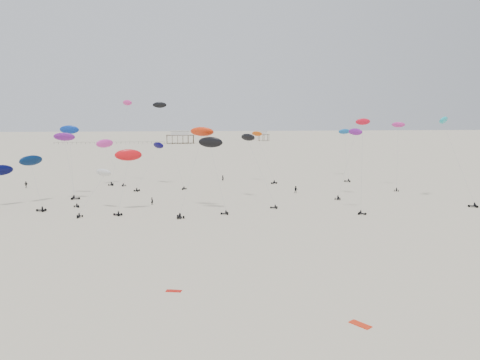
{
  "coord_description": "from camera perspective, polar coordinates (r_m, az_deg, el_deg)",
  "views": [
    {
      "loc": [
        -13.18,
        -8.35,
        20.22
      ],
      "look_at": [
        0.0,
        88.0,
        7.0
      ],
      "focal_mm": 35.0,
      "sensor_mm": 36.0,
      "label": 1
    }
  ],
  "objects": [
    {
      "name": "rig_12",
      "position": [
        143.28,
        2.78,
        3.67
      ],
      "size": [
        7.69,
        7.48,
        15.97
      ],
      "rotation": [
        0.0,
        0.0,
        2.17
      ],
      "color": "black",
      "rests_on": "ground"
    },
    {
      "name": "rig_2",
      "position": [
        159.2,
        12.7,
        4.46
      ],
      "size": [
        7.09,
        16.33,
        19.98
      ],
      "rotation": [
        0.0,
        0.0,
        1.22
      ],
      "color": "black",
      "rests_on": "ground"
    },
    {
      "name": "spectator_1",
      "position": [
        125.18,
        6.82,
        -1.61
      ],
      "size": [
        1.22,
        0.89,
        2.25
      ],
      "primitive_type": "imported",
      "rotation": [
        0.0,
        0.0,
        6.03
      ],
      "color": "black",
      "rests_on": "ground"
    },
    {
      "name": "rig_10",
      "position": [
        111.97,
        1.52,
        3.81
      ],
      "size": [
        7.01,
        15.69,
        19.25
      ],
      "rotation": [
        0.0,
        0.0,
        1.29
      ],
      "color": "black",
      "rests_on": "ground"
    },
    {
      "name": "rig_19",
      "position": [
        98.19,
        -3.43,
        3.75
      ],
      "size": [
        6.47,
        5.7,
        16.22
      ],
      "rotation": [
        0.0,
        0.0,
        1.44
      ],
      "color": "black",
      "rests_on": "ground"
    },
    {
      "name": "pavilion_small",
      "position": [
        395.54,
        2.89,
        5.31
      ],
      "size": [
        9.0,
        7.0,
        8.0
      ],
      "color": "brown",
      "rests_on": "ground"
    },
    {
      "name": "rig_11",
      "position": [
        100.38,
        14.7,
        3.09
      ],
      "size": [
        3.35,
        4.02,
        19.99
      ],
      "rotation": [
        0.0,
        0.0,
        4.18
      ],
      "color": "black",
      "rests_on": "ground"
    },
    {
      "name": "rig_14",
      "position": [
        124.65,
        -19.96,
        4.07
      ],
      "size": [
        5.38,
        7.31,
        18.19
      ],
      "rotation": [
        0.0,
        0.0,
        4.71
      ],
      "color": "black",
      "rests_on": "ground"
    },
    {
      "name": "rig_5",
      "position": [
        139.55,
        18.68,
        4.15
      ],
      "size": [
        6.64,
        10.75,
        19.28
      ],
      "rotation": [
        0.0,
        0.0,
        5.82
      ],
      "color": "black",
      "rests_on": "ground"
    },
    {
      "name": "rig_17",
      "position": [
        101.11,
        -13.59,
        2.23
      ],
      "size": [
        6.12,
        6.05,
        13.52
      ],
      "rotation": [
        0.0,
        0.0,
        1.12
      ],
      "color": "black",
      "rests_on": "ground"
    },
    {
      "name": "rig_8",
      "position": [
        99.21,
        -5.17,
        4.0
      ],
      "size": [
        9.11,
        11.5,
        18.89
      ],
      "rotation": [
        0.0,
        0.0,
        0.36
      ],
      "color": "black",
      "rests_on": "ground"
    },
    {
      "name": "pier_fence",
      "position": [
        362.19,
        -15.57,
        4.38
      ],
      "size": [
        80.2,
        0.2,
        1.5
      ],
      "color": "black",
      "rests_on": "ground"
    },
    {
      "name": "spectator_0",
      "position": [
        110.18,
        -10.66,
        -2.97
      ],
      "size": [
        0.88,
        0.88,
        2.03
      ],
      "primitive_type": "imported",
      "rotation": [
        0.0,
        0.0,
        2.38
      ],
      "color": "black",
      "rests_on": "ground"
    },
    {
      "name": "grounded_kite_a",
      "position": [
        49.3,
        14.45,
        -16.73
      ],
      "size": [
        1.95,
        2.34,
        0.08
      ],
      "primitive_type": "cube",
      "rotation": [
        0.0,
        0.0,
        -1.0
      ],
      "color": "red",
      "rests_on": "ground"
    },
    {
      "name": "rig_15",
      "position": [
        144.11,
        -16.01,
        3.93
      ],
      "size": [
        9.2,
        7.83,
        14.13
      ],
      "rotation": [
        0.0,
        0.0,
        0.45
      ],
      "color": "black",
      "rests_on": "ground"
    },
    {
      "name": "rig_9",
      "position": [
        121.39,
        24.32,
        4.34
      ],
      "size": [
        5.78,
        13.69,
        21.17
      ],
      "rotation": [
        0.0,
        0.0,
        1.24
      ],
      "color": "black",
      "rests_on": "ground"
    },
    {
      "name": "spectator_2",
      "position": [
        146.7,
        -24.62,
        -0.89
      ],
      "size": [
        1.44,
        0.92,
        2.28
      ],
      "primitive_type": "imported",
      "rotation": [
        0.0,
        0.0,
        6.13
      ],
      "color": "black",
      "rests_on": "ground"
    },
    {
      "name": "rig_18",
      "position": [
        119.85,
        13.27,
        3.33
      ],
      "size": [
        8.41,
        7.49,
        17.43
      ],
      "rotation": [
        0.0,
        0.0,
        5.74
      ],
      "color": "black",
      "rests_on": "ground"
    },
    {
      "name": "pavilion_main",
      "position": [
        358.72,
        -7.3,
        5.12
      ],
      "size": [
        21.0,
        13.0,
        9.8
      ],
      "color": "brown",
      "rests_on": "ground"
    },
    {
      "name": "spectator_3",
      "position": [
        147.72,
        -2.11,
        -0.13
      ],
      "size": [
        0.96,
        0.96,
        2.2
      ],
      "primitive_type": "imported",
      "rotation": [
        0.0,
        0.0,
        2.36
      ],
      "color": "black",
      "rests_on": "ground"
    },
    {
      "name": "rig_3",
      "position": [
        134.52,
        -9.15,
        6.88
      ],
      "size": [
        9.25,
        7.71,
        24.64
      ],
      "rotation": [
        0.0,
        0.0,
        2.6
      ],
      "color": "black",
      "rests_on": "ground"
    },
    {
      "name": "rig_0",
      "position": [
        104.96,
        -16.82,
        -0.08
      ],
      "size": [
        6.88,
        11.52,
        11.54
      ],
      "rotation": [
        0.0,
        0.0,
        2.99
      ],
      "color": "black",
      "rests_on": "ground"
    },
    {
      "name": "rig_4",
      "position": [
        117.66,
        -20.51,
        4.24
      ],
      "size": [
        7.68,
        10.93,
        17.54
      ],
      "rotation": [
        0.0,
        0.0,
        3.77
      ],
      "color": "black",
      "rests_on": "ground"
    },
    {
      "name": "ground_plane",
      "position": [
        209.75,
        -4.15,
        2.19
      ],
      "size": [
        900.0,
        900.0,
        0.0
      ],
      "primitive_type": "plane",
      "color": "beige"
    },
    {
      "name": "grounded_kite_b",
      "position": [
        56.59,
        -8.08,
        -13.28
      ],
      "size": [
        1.92,
        1.13,
        0.07
      ],
      "primitive_type": "cube",
      "rotation": [
        0.0,
        0.0,
        -0.25
      ],
      "color": "red",
      "rests_on": "ground"
    },
    {
      "name": "rig_1",
      "position": [
        144.51,
        -14.25,
        5.57
      ],
      "size": [
        7.7,
        8.06,
        25.32
      ],
      "rotation": [
        0.0,
        0.0,
        6.05
      ],
      "color": "black",
      "rests_on": "ground"
    },
    {
      "name": "rig_13",
      "position": [
        117.76,
        -24.0,
        1.5
      ],
      "size": [
        8.6,
        14.4,
        14.18
      ],
      "rotation": [
        0.0,
        0.0,
        1.38
      ],
      "color": "black",
      "rests_on": "ground"
    },
    {
      "name": "rig_16",
      "position": [
        139.68,
        -10.37,
        3.24
      ],
      "size": [
        8.75,
        16.96,
        17.69
      ],
      "rotation": [
        0.0,
        0.0,
        5.66
      ],
      "color": "black",
      "rests_on": "ground"
    }
  ]
}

